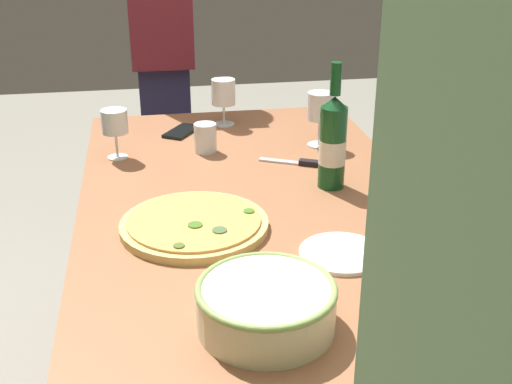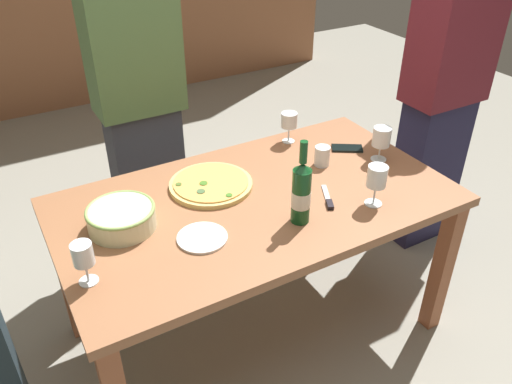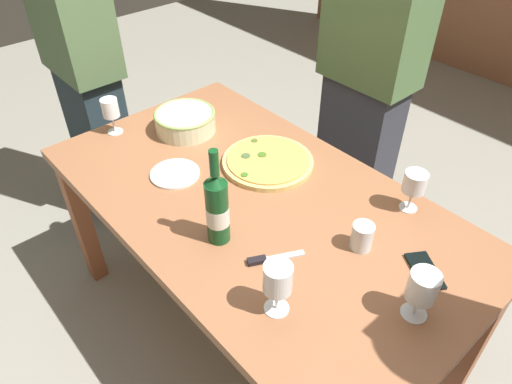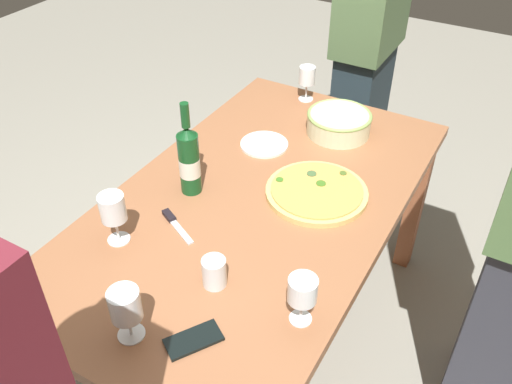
% 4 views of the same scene
% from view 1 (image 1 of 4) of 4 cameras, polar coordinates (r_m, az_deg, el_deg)
% --- Properties ---
extents(dining_table, '(1.60, 0.90, 0.75)m').
position_cam_1_polar(dining_table, '(1.72, -0.00, -3.70)').
color(dining_table, '#99613E').
rests_on(dining_table, ground).
extents(pizza, '(0.35, 0.35, 0.03)m').
position_cam_1_polar(pizza, '(1.55, -5.38, -2.81)').
color(pizza, '#DABB6B').
rests_on(pizza, dining_table).
extents(serving_bowl, '(0.26, 0.26, 0.09)m').
position_cam_1_polar(serving_bowl, '(1.19, 0.88, -9.74)').
color(serving_bowl, beige).
rests_on(serving_bowl, dining_table).
extents(wine_bottle, '(0.07, 0.07, 0.34)m').
position_cam_1_polar(wine_bottle, '(1.74, 6.69, 4.38)').
color(wine_bottle, '#12471F').
rests_on(wine_bottle, dining_table).
extents(wine_glass_near_pizza, '(0.08, 0.08, 0.15)m').
position_cam_1_polar(wine_glass_near_pizza, '(1.98, -12.18, 5.80)').
color(wine_glass_near_pizza, white).
rests_on(wine_glass_near_pizza, dining_table).
extents(wine_glass_by_bottle, '(0.08, 0.08, 0.16)m').
position_cam_1_polar(wine_glass_by_bottle, '(2.25, -2.97, 8.58)').
color(wine_glass_by_bottle, white).
rests_on(wine_glass_by_bottle, dining_table).
extents(wine_glass_far_left, '(0.07, 0.07, 0.15)m').
position_cam_1_polar(wine_glass_far_left, '(1.07, 15.35, -11.10)').
color(wine_glass_far_left, white).
rests_on(wine_glass_far_left, dining_table).
extents(wine_glass_far_right, '(0.08, 0.08, 0.17)m').
position_cam_1_polar(wine_glass_far_right, '(2.05, 5.58, 7.30)').
color(wine_glass_far_right, white).
rests_on(wine_glass_far_right, dining_table).
extents(cup_amber, '(0.07, 0.07, 0.09)m').
position_cam_1_polar(cup_amber, '(2.01, -4.43, 4.71)').
color(cup_amber, white).
rests_on(cup_amber, dining_table).
extents(side_plate, '(0.19, 0.19, 0.01)m').
position_cam_1_polar(side_plate, '(1.45, 7.43, -5.31)').
color(side_plate, white).
rests_on(side_plate, dining_table).
extents(cell_phone, '(0.16, 0.14, 0.01)m').
position_cam_1_polar(cell_phone, '(2.21, -6.49, 5.26)').
color(cell_phone, black).
rests_on(cell_phone, dining_table).
extents(pizza_knife, '(0.10, 0.17, 0.02)m').
position_cam_1_polar(pizza_knife, '(1.93, 3.60, 2.60)').
color(pizza_knife, silver).
rests_on(pizza_knife, dining_table).
extents(person_host, '(0.41, 0.24, 1.74)m').
position_cam_1_polar(person_host, '(2.78, -8.23, 12.00)').
color(person_host, '#22203F').
rests_on(person_host, ground).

